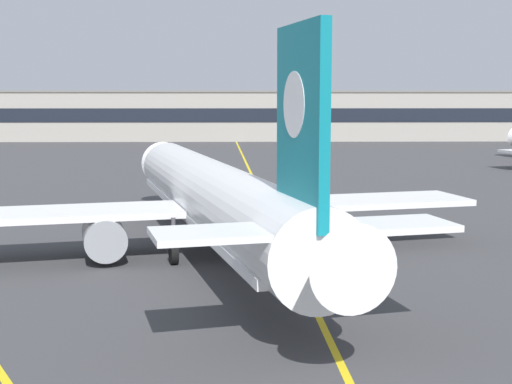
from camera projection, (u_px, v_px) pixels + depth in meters
The scene contains 5 objects.
ground_plane at pixel (297, 326), 28.92m from camera, with size 400.00×400.00×0.00m, color #3D3D3F.
taxiway_centreline at pixel (268, 210), 58.66m from camera, with size 0.30×180.00×0.01m, color yellow.
airliner_foreground at pixel (213, 197), 41.67m from camera, with size 32.22×40.96×11.65m.
safety_cone_by_nose_gear at pixel (227, 210), 56.94m from camera, with size 0.44×0.44×0.55m.
terminal_building at pixel (261, 115), 153.62m from camera, with size 166.92×12.40×10.36m.
Camera 1 is at (-2.24, -27.95, 9.04)m, focal length 51.17 mm.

